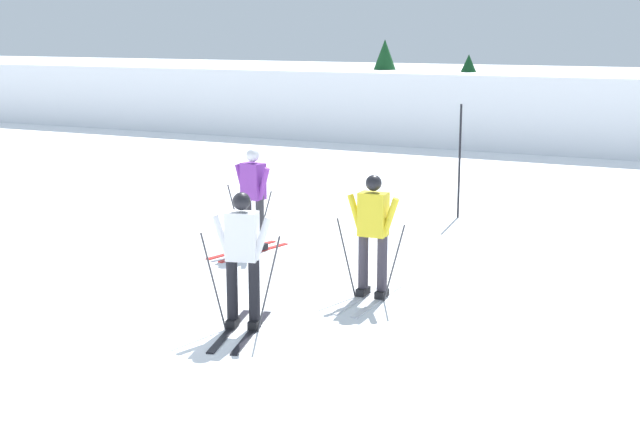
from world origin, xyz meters
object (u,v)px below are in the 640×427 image
object	(u,v)px
trail_marker_pole	(460,162)
skier_yellow	(373,233)
conifer_far_left	(385,78)
skier_white	(243,253)
conifer_far_right	(468,90)
skier_purple	(253,196)

from	to	relation	value
trail_marker_pole	skier_yellow	bearing A→B (deg)	-84.24
skier_yellow	conifer_far_left	distance (m)	18.89
skier_white	conifer_far_right	world-z (taller)	conifer_far_right
skier_purple	conifer_far_right	size ratio (longest dim) A/B	0.61
skier_yellow	skier_white	bearing A→B (deg)	-116.35
skier_white	trail_marker_pole	bearing A→B (deg)	87.29
conifer_far_right	skier_yellow	bearing A→B (deg)	-77.07
skier_white	trail_marker_pole	xyz separation A→B (m)	(0.36, 7.53, 0.15)
conifer_far_left	conifer_far_right	bearing A→B (deg)	-7.64
skier_yellow	skier_white	xyz separation A→B (m)	(-0.93, -1.87, 0.04)
skier_white	skier_yellow	bearing A→B (deg)	63.65
skier_yellow	conifer_far_right	distance (m)	17.58
conifer_far_right	trail_marker_pole	bearing A→B (deg)	-73.66
skier_purple	trail_marker_pole	size ratio (longest dim) A/B	0.77
skier_yellow	skier_white	size ratio (longest dim) A/B	1.00
skier_purple	skier_white	bearing A→B (deg)	-61.37
trail_marker_pole	conifer_far_right	xyz separation A→B (m)	(-3.36, 11.45, 0.60)
skier_purple	skier_yellow	distance (m)	3.25
skier_white	conifer_far_right	xyz separation A→B (m)	(-3.00, 18.98, 0.75)
skier_purple	trail_marker_pole	world-z (taller)	trail_marker_pole
skier_white	conifer_far_left	distance (m)	20.34
skier_purple	conifer_far_left	size ratio (longest dim) A/B	0.52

